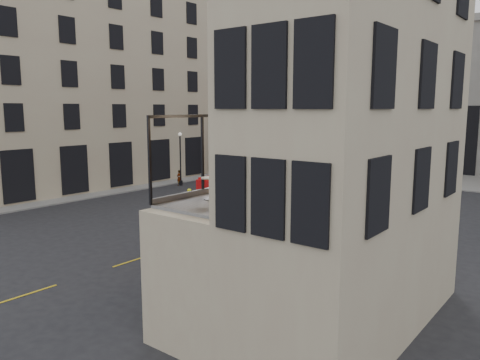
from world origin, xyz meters
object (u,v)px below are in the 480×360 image
Objects in this scene: traffic_light_near at (282,185)px; cafe_chair_b at (273,189)px; cafe_table_near at (210,185)px; cafe_chair_a at (238,198)px; pedestrian_b at (341,172)px; cafe_chair_d at (329,175)px; car_a at (266,193)px; pedestrian_e at (179,178)px; car_b at (310,187)px; bicycle at (229,208)px; cafe_chair_c at (292,186)px; bus_far at (273,152)px; pedestrian_c at (399,174)px; pedestrian_d at (419,174)px; street_lamp_a at (180,162)px; street_lamp_b at (351,156)px; pedestrian_a at (233,165)px; cyclist at (190,201)px; traffic_light_far at (256,155)px; car_c at (287,174)px; cafe_table_mid at (266,174)px; cafe_table_far at (299,166)px; bus_near at (275,201)px.

traffic_light_near is 15.76m from cafe_chair_b.
cafe_table_near is 0.82× the size of cafe_chair_a.
cafe_chair_d reaches higher than pedestrian_b.
car_a is 11.51m from pedestrian_e.
car_b is at bearing 111.97° from cafe_table_near.
bicycle is 2.53× the size of cafe_chair_c.
bus_far reaches higher than pedestrian_e.
bicycle is 2.36× the size of cafe_chair_b.
car_a is 17.57m from pedestrian_c.
pedestrian_d is (1.83, 0.85, 0.04)m from pedestrian_c.
street_lamp_a is 2.78× the size of bicycle.
traffic_light_near is at bearing -77.20° from street_lamp_b.
pedestrian_a reaches higher than bicycle.
cafe_chair_a reaches higher than cafe_chair_d.
car_b reaches higher than car_a.
cyclist is (-6.37, -2.54, -1.50)m from traffic_light_near.
car_c is (4.53, -0.35, -1.76)m from traffic_light_far.
traffic_light_far is 0.99× the size of car_a.
cyclist is (-3.51, -11.62, 0.11)m from car_b.
street_lamp_b is 23.38m from bicycle.
street_lamp_a reaches higher than cafe_table_mid.
cafe_table_far is (11.88, -31.17, 2.77)m from street_lamp_b.
street_lamp_b is 36.71m from cafe_chair_c.
bus_near is at bearing -116.12° from cyclist.
pedestrian_a is at bearing 131.10° from cafe_table_mid.
car_b is 12.14m from cyclist.
car_c is 17.86m from bicycle.
bus_far is at bearing 121.06° from cafe_table_near.
bicycle is at bearing -123.82° from car_b.
cafe_table_mid is 2.25m from cafe_chair_b.
cyclist is 2.16× the size of cafe_table_far.
pedestrian_e is at bearing 160.01° from traffic_light_near.
pedestrian_c is 2.27× the size of cafe_table_near.
car_b is 6.83× the size of cafe_table_mid.
car_c is at bearing 120.83° from cafe_table_mid.
cyclist is 2.44× the size of cafe_chair_c.
cyclist is 2.28× the size of cafe_chair_b.
car_a is 18.91m from cafe_chair_d.
bicycle is at bearing 85.26° from car_c.
cafe_chair_b is (8.24, -13.21, 2.42)m from traffic_light_near.
pedestrian_e is at bearing 139.01° from cafe_chair_a.
bus_near reaches higher than bicycle.
cafe_table_far is 1.08× the size of cafe_chair_d.
cyclist is at bearing 71.69° from pedestrian_c.
bus_near is at bearing -30.64° from street_lamp_a.
pedestrian_b is at bearing 127.04° from pedestrian_e.
cafe_table_mid is at bearing -56.23° from bus_far.
bus_near is 13.19× the size of cafe_table_far.
pedestrian_b is (0.14, 13.71, 0.30)m from car_a.
pedestrian_a is at bearing 20.88° from cyclist.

